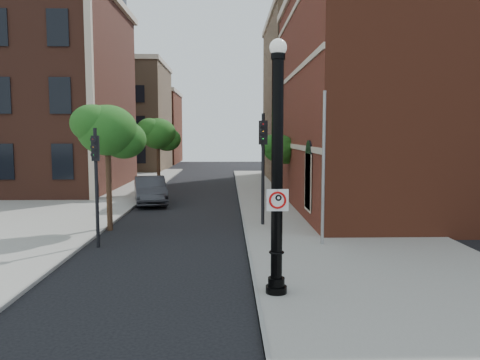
{
  "coord_description": "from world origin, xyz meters",
  "views": [
    {
      "loc": [
        1.32,
        -11.9,
        4.15
      ],
      "look_at": [
        1.69,
        2.0,
        2.79
      ],
      "focal_mm": 35.0,
      "sensor_mm": 36.0,
      "label": 1
    }
  ],
  "objects_px": {
    "parked_car": "(150,190)",
    "traffic_signal_left": "(96,168)",
    "lamppost": "(277,181)",
    "no_parking_sign": "(278,200)",
    "traffic_signal_right": "(263,151)"
  },
  "relations": [
    {
      "from": "parked_car",
      "to": "traffic_signal_right",
      "type": "relative_size",
      "value": 0.98
    },
    {
      "from": "traffic_signal_right",
      "to": "traffic_signal_left",
      "type": "bearing_deg",
      "value": -164.32
    },
    {
      "from": "parked_car",
      "to": "traffic_signal_left",
      "type": "relative_size",
      "value": 1.14
    },
    {
      "from": "parked_car",
      "to": "traffic_signal_right",
      "type": "distance_m",
      "value": 9.82
    },
    {
      "from": "lamppost",
      "to": "traffic_signal_right",
      "type": "bearing_deg",
      "value": 87.92
    },
    {
      "from": "traffic_signal_left",
      "to": "parked_car",
      "type": "bearing_deg",
      "value": 78.91
    },
    {
      "from": "parked_car",
      "to": "traffic_signal_right",
      "type": "xyz_separation_m",
      "value": [
        6.22,
        -7.15,
        2.6
      ]
    },
    {
      "from": "no_parking_sign",
      "to": "lamppost",
      "type": "bearing_deg",
      "value": 88.47
    },
    {
      "from": "lamppost",
      "to": "parked_car",
      "type": "distance_m",
      "value": 17.46
    },
    {
      "from": "lamppost",
      "to": "no_parking_sign",
      "type": "xyz_separation_m",
      "value": [
        -0.0,
        -0.17,
        -0.45
      ]
    },
    {
      "from": "lamppost",
      "to": "parked_car",
      "type": "bearing_deg",
      "value": 109.86
    },
    {
      "from": "no_parking_sign",
      "to": "traffic_signal_left",
      "type": "relative_size",
      "value": 0.12
    },
    {
      "from": "no_parking_sign",
      "to": "traffic_signal_right",
      "type": "xyz_separation_m",
      "value": [
        0.33,
        9.32,
        0.89
      ]
    },
    {
      "from": "lamppost",
      "to": "parked_car",
      "type": "height_order",
      "value": "lamppost"
    },
    {
      "from": "traffic_signal_left",
      "to": "traffic_signal_right",
      "type": "distance_m",
      "value": 7.36
    }
  ]
}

